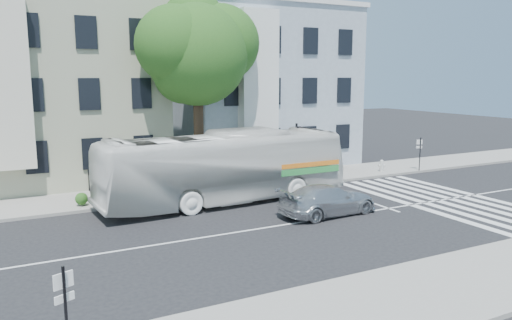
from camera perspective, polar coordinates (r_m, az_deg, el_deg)
ground at (r=21.45m, az=1.81°, el=-7.64°), size 120.00×120.00×0.00m
sidewalk_far at (r=28.44m, az=-6.08°, el=-3.23°), size 80.00×4.00×0.15m
sidewalk_near at (r=15.40m, az=17.02°, el=-14.88°), size 80.00×4.00×0.15m
building_left at (r=33.02m, az=-22.34°, el=7.38°), size 12.00×10.00×11.00m
building_right at (r=37.03m, az=-0.03°, el=8.24°), size 12.00×10.00×11.00m
street_tree at (r=28.49m, az=-6.80°, el=12.48°), size 7.30×5.90×11.10m
bus at (r=25.24m, az=-3.51°, el=-0.80°), size 3.83×13.18×3.63m
sedan at (r=23.34m, az=8.23°, el=-4.52°), size 2.26×4.96×1.41m
hedge at (r=26.45m, az=-10.17°, el=-3.36°), size 8.49×2.57×0.70m
traffic_signal at (r=28.42m, az=4.74°, el=1.54°), size 0.38×0.51×3.71m
fire_hydrant at (r=33.82m, az=14.16°, el=-0.61°), size 0.45×0.26×0.78m
near_sign_pole at (r=11.36m, az=-20.97°, el=-15.32°), size 0.41×0.23×2.40m
far_sign_pole at (r=34.77m, az=18.20°, el=1.18°), size 0.38×0.22×2.21m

